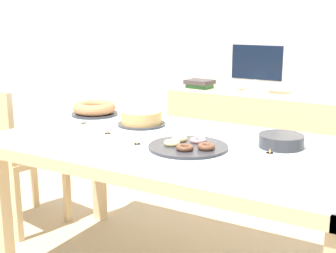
{
  "coord_description": "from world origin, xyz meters",
  "views": [
    {
      "loc": [
        1.08,
        -1.96,
        1.39
      ],
      "look_at": [
        -0.06,
        -0.0,
        0.84
      ],
      "focal_mm": 50.0,
      "sensor_mm": 36.0,
      "label": 1
    }
  ],
  "objects_px": {
    "cake_golden_bundt": "(94,109)",
    "chair": "(13,151)",
    "pastry_platter": "(188,146)",
    "tealight_left_edge": "(137,145)",
    "tealight_near_front": "(108,134)",
    "tealight_centre": "(270,154)",
    "computer_monitor": "(257,68)",
    "tealight_near_cakes": "(84,124)",
    "book_stack": "(200,84)",
    "tealight_right_edge": "(146,116)",
    "cake_chocolate_round": "(141,118)",
    "plate_stack": "(281,141)"
  },
  "relations": [
    {
      "from": "cake_golden_bundt",
      "to": "chair",
      "type": "bearing_deg",
      "value": -157.51
    },
    {
      "from": "pastry_platter",
      "to": "tealight_left_edge",
      "type": "distance_m",
      "value": 0.24
    },
    {
      "from": "chair",
      "to": "tealight_near_front",
      "type": "height_order",
      "value": "chair"
    },
    {
      "from": "tealight_centre",
      "to": "computer_monitor",
      "type": "bearing_deg",
      "value": 111.95
    },
    {
      "from": "chair",
      "to": "pastry_platter",
      "type": "relative_size",
      "value": 2.53
    },
    {
      "from": "tealight_near_front",
      "to": "tealight_near_cakes",
      "type": "height_order",
      "value": "same"
    },
    {
      "from": "book_stack",
      "to": "tealight_right_edge",
      "type": "distance_m",
      "value": 1.14
    },
    {
      "from": "pastry_platter",
      "to": "tealight_centre",
      "type": "height_order",
      "value": "pastry_platter"
    },
    {
      "from": "chair",
      "to": "book_stack",
      "type": "bearing_deg",
      "value": 66.57
    },
    {
      "from": "tealight_right_edge",
      "to": "tealight_left_edge",
      "type": "bearing_deg",
      "value": -60.95
    },
    {
      "from": "cake_golden_bundt",
      "to": "tealight_right_edge",
      "type": "relative_size",
      "value": 7.1
    },
    {
      "from": "tealight_near_front",
      "to": "cake_chocolate_round",
      "type": "bearing_deg",
      "value": 87.19
    },
    {
      "from": "cake_golden_bundt",
      "to": "tealight_right_edge",
      "type": "height_order",
      "value": "cake_golden_bundt"
    },
    {
      "from": "plate_stack",
      "to": "tealight_left_edge",
      "type": "xyz_separation_m",
      "value": [
        -0.58,
        -0.34,
        -0.02
      ]
    },
    {
      "from": "book_stack",
      "to": "pastry_platter",
      "type": "xyz_separation_m",
      "value": [
        0.73,
        -1.59,
        -0.03
      ]
    },
    {
      "from": "cake_golden_bundt",
      "to": "tealight_centre",
      "type": "height_order",
      "value": "cake_golden_bundt"
    },
    {
      "from": "tealight_left_edge",
      "to": "book_stack",
      "type": "bearing_deg",
      "value": 106.95
    },
    {
      "from": "cake_chocolate_round",
      "to": "cake_golden_bundt",
      "type": "distance_m",
      "value": 0.41
    },
    {
      "from": "tealight_right_edge",
      "to": "tealight_near_front",
      "type": "bearing_deg",
      "value": -81.11
    },
    {
      "from": "cake_golden_bundt",
      "to": "pastry_platter",
      "type": "distance_m",
      "value": 0.92
    },
    {
      "from": "chair",
      "to": "computer_monitor",
      "type": "bearing_deg",
      "value": 52.3
    },
    {
      "from": "computer_monitor",
      "to": "tealight_centre",
      "type": "bearing_deg",
      "value": -68.05
    },
    {
      "from": "computer_monitor",
      "to": "tealight_centre",
      "type": "xyz_separation_m",
      "value": [
        0.61,
        -1.52,
        -0.19
      ]
    },
    {
      "from": "cake_chocolate_round",
      "to": "tealight_near_front",
      "type": "bearing_deg",
      "value": -92.81
    },
    {
      "from": "cake_golden_bundt",
      "to": "tealight_centre",
      "type": "bearing_deg",
      "value": -13.5
    },
    {
      "from": "pastry_platter",
      "to": "plate_stack",
      "type": "xyz_separation_m",
      "value": [
        0.37,
        0.24,
        0.02
      ]
    },
    {
      "from": "tealight_near_front",
      "to": "tealight_near_cakes",
      "type": "bearing_deg",
      "value": 155.77
    },
    {
      "from": "cake_chocolate_round",
      "to": "book_stack",
      "type": "bearing_deg",
      "value": 102.42
    },
    {
      "from": "book_stack",
      "to": "computer_monitor",
      "type": "bearing_deg",
      "value": -0.16
    },
    {
      "from": "chair",
      "to": "tealight_centre",
      "type": "relative_size",
      "value": 23.5
    },
    {
      "from": "cake_golden_bundt",
      "to": "tealight_centre",
      "type": "relative_size",
      "value": 7.1
    },
    {
      "from": "chair",
      "to": "tealight_centre",
      "type": "xyz_separation_m",
      "value": [
        1.72,
        -0.08,
        0.27
      ]
    },
    {
      "from": "tealight_near_cakes",
      "to": "tealight_left_edge",
      "type": "xyz_separation_m",
      "value": [
        0.49,
        -0.21,
        0.0
      ]
    },
    {
      "from": "tealight_right_edge",
      "to": "tealight_left_edge",
      "type": "distance_m",
      "value": 0.65
    },
    {
      "from": "tealight_left_edge",
      "to": "pastry_platter",
      "type": "bearing_deg",
      "value": 25.47
    },
    {
      "from": "computer_monitor",
      "to": "pastry_platter",
      "type": "relative_size",
      "value": 1.14
    },
    {
      "from": "cake_golden_bundt",
      "to": "plate_stack",
      "type": "relative_size",
      "value": 1.35
    },
    {
      "from": "book_stack",
      "to": "cake_golden_bundt",
      "type": "bearing_deg",
      "value": -95.21
    },
    {
      "from": "book_stack",
      "to": "pastry_platter",
      "type": "bearing_deg",
      "value": -65.26
    },
    {
      "from": "cake_chocolate_round",
      "to": "tealight_centre",
      "type": "distance_m",
      "value": 0.84
    },
    {
      "from": "book_stack",
      "to": "pastry_platter",
      "type": "distance_m",
      "value": 1.75
    },
    {
      "from": "computer_monitor",
      "to": "cake_golden_bundt",
      "type": "distance_m",
      "value": 1.37
    },
    {
      "from": "cake_golden_bundt",
      "to": "tealight_right_edge",
      "type": "bearing_deg",
      "value": 18.77
    },
    {
      "from": "tealight_centre",
      "to": "tealight_right_edge",
      "type": "distance_m",
      "value": 0.98
    },
    {
      "from": "plate_stack",
      "to": "chair",
      "type": "bearing_deg",
      "value": -177.04
    },
    {
      "from": "cake_golden_bundt",
      "to": "tealight_near_front",
      "type": "height_order",
      "value": "cake_golden_bundt"
    },
    {
      "from": "book_stack",
      "to": "tealight_near_front",
      "type": "height_order",
      "value": "book_stack"
    },
    {
      "from": "cake_golden_bundt",
      "to": "plate_stack",
      "type": "xyz_separation_m",
      "value": [
        1.21,
        -0.12,
        -0.01
      ]
    },
    {
      "from": "chair",
      "to": "tealight_left_edge",
      "type": "relative_size",
      "value": 23.5
    },
    {
      "from": "tealight_near_cakes",
      "to": "cake_golden_bundt",
      "type": "bearing_deg",
      "value": 117.15
    }
  ]
}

